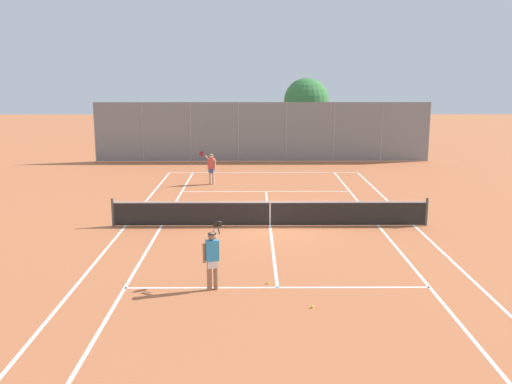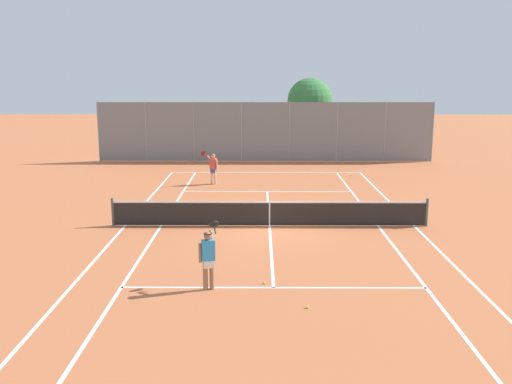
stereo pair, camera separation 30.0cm
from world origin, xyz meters
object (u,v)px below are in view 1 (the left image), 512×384
(tennis_net, at_px, (270,213))
(player_near_side, at_px, (212,256))
(player_far_left, at_px, (211,167))
(loose_tennis_ball_2, at_px, (268,283))
(tree_behind_left, at_px, (305,102))
(loose_tennis_ball_0, at_px, (312,307))
(loose_tennis_ball_3, at_px, (357,211))
(loose_tennis_ball_1, at_px, (349,175))

(tennis_net, xyz_separation_m, player_near_side, (-1.74, -6.51, 0.42))
(player_far_left, bearing_deg, loose_tennis_ball_2, -79.97)
(player_far_left, bearing_deg, tree_behind_left, 62.54)
(loose_tennis_ball_0, distance_m, loose_tennis_ball_3, 10.31)
(loose_tennis_ball_2, bearing_deg, loose_tennis_ball_1, 73.28)
(player_near_side, xyz_separation_m, tree_behind_left, (4.84, 26.15, 2.80))
(loose_tennis_ball_1, distance_m, loose_tennis_ball_2, 17.63)
(player_far_left, bearing_deg, tennis_net, -71.37)
(tennis_net, relative_size, tree_behind_left, 2.23)
(loose_tennis_ball_0, xyz_separation_m, tree_behind_left, (2.29, 27.41, 3.69))
(tennis_net, height_order, loose_tennis_ball_2, tennis_net)
(tennis_net, height_order, loose_tennis_ball_1, tennis_net)
(loose_tennis_ball_2, relative_size, tree_behind_left, 0.01)
(player_near_side, bearing_deg, loose_tennis_ball_1, 69.19)
(player_near_side, relative_size, loose_tennis_ball_0, 26.88)
(player_far_left, bearing_deg, loose_tennis_ball_3, -43.56)
(tree_behind_left, bearing_deg, loose_tennis_ball_0, -94.78)
(loose_tennis_ball_2, height_order, loose_tennis_ball_3, same)
(player_far_left, distance_m, loose_tennis_ball_0, 16.49)
(loose_tennis_ball_3, bearing_deg, player_far_left, 136.44)
(loose_tennis_ball_1, bearing_deg, tennis_net, -114.14)
(loose_tennis_ball_1, bearing_deg, tree_behind_left, 101.03)
(tree_behind_left, bearing_deg, loose_tennis_ball_3, -88.04)
(tree_behind_left, bearing_deg, loose_tennis_ball_1, -78.97)
(tennis_net, xyz_separation_m, loose_tennis_ball_1, (4.82, 10.76, -0.48))
(player_near_side, distance_m, loose_tennis_ball_2, 1.78)
(tennis_net, distance_m, player_far_left, 8.77)
(tennis_net, relative_size, loose_tennis_ball_2, 181.82)
(tennis_net, relative_size, loose_tennis_ball_0, 181.82)
(player_near_side, bearing_deg, player_far_left, 94.07)
(tennis_net, distance_m, loose_tennis_ball_0, 7.83)
(player_near_side, height_order, loose_tennis_ball_3, player_near_side)
(loose_tennis_ball_1, distance_m, loose_tennis_ball_3, 8.71)
(loose_tennis_ball_1, bearing_deg, player_far_left, -162.06)
(tennis_net, relative_size, loose_tennis_ball_1, 181.82)
(player_far_left, xyz_separation_m, tree_behind_left, (5.89, 11.34, 2.80))
(loose_tennis_ball_0, relative_size, loose_tennis_ball_2, 1.00)
(loose_tennis_ball_0, xyz_separation_m, loose_tennis_ball_1, (4.02, 18.54, 0.00))
(loose_tennis_ball_1, relative_size, loose_tennis_ball_3, 1.00)
(tennis_net, relative_size, player_near_side, 6.76)
(loose_tennis_ball_0, bearing_deg, player_far_left, 102.63)
(player_far_left, relative_size, tree_behind_left, 0.33)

